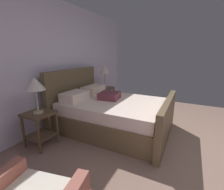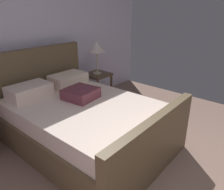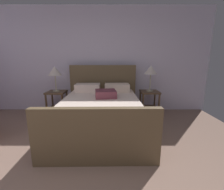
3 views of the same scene
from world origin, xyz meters
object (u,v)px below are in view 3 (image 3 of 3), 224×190
Objects in this scene: bed at (101,111)px; nightstand_right at (149,99)px; table_lamp_right at (151,70)px; table_lamp_left at (54,71)px; nightstand_left at (57,99)px.

nightstand_right is at bearing 35.45° from bed.
table_lamp_right reaches higher than bed.
bed reaches higher than table_lamp_left.
table_lamp_right is at bearing 35.45° from bed.
nightstand_left is (-2.28, -0.03, 0.00)m from nightstand_right.
nightstand_left is (-2.28, -0.03, -0.70)m from table_lamp_right.
table_lamp_left is at bearing -179.18° from table_lamp_right.
table_lamp_left reaches higher than nightstand_left.
bed is 1.38m from nightstand_left.
nightstand_right is at bearing 0.82° from table_lamp_left.
nightstand_right is 0.97× the size of table_lamp_right.
bed is 3.72× the size of nightstand_left.
nightstand_right is at bearing -90.00° from table_lamp_right.
table_lamp_right is at bearing 0.82° from nightstand_left.
bed is 1.40m from nightstand_right.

